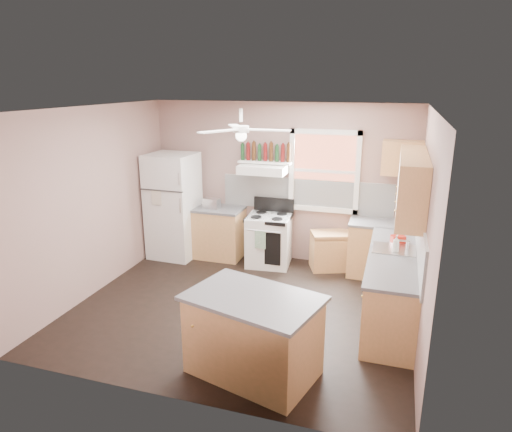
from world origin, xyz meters
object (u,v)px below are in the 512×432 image
(refrigerator, at_px, (173,206))
(toaster, at_px, (212,203))
(cart, at_px, (331,251))
(stove, at_px, (269,240))
(island, at_px, (253,337))

(refrigerator, distance_m, toaster, 0.69)
(cart, bearing_deg, stove, 165.11)
(cart, xyz_separation_m, island, (-0.36, -3.09, 0.11))
(cart, distance_m, island, 3.11)
(toaster, bearing_deg, refrigerator, -164.96)
(stove, height_order, island, same)
(toaster, xyz_separation_m, cart, (2.07, 0.10, -0.67))
(toaster, height_order, cart, toaster)
(stove, bearing_deg, island, -82.70)
(refrigerator, relative_size, cart, 2.89)
(cart, relative_size, island, 0.50)
(island, bearing_deg, cart, 98.68)
(toaster, bearing_deg, island, -54.42)
(toaster, relative_size, cart, 0.44)
(toaster, distance_m, island, 3.49)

